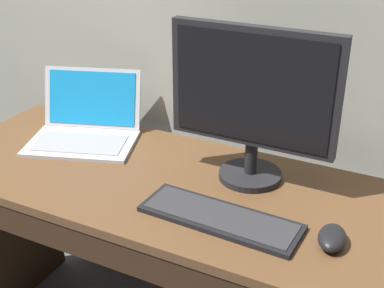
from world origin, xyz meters
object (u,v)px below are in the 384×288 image
at_px(wired_keyboard, 220,218).
at_px(computer_mouse, 332,238).
at_px(laptop_silver, 86,125).
at_px(external_monitor, 253,99).

height_order(wired_keyboard, computer_mouse, computer_mouse).
bearing_deg(laptop_silver, computer_mouse, -13.89).
xyz_separation_m(wired_keyboard, computer_mouse, (0.29, 0.03, 0.01)).
bearing_deg(laptop_silver, wired_keyboard, -21.97).
bearing_deg(wired_keyboard, laptop_silver, 158.03).
distance_m(laptop_silver, computer_mouse, 0.94).
xyz_separation_m(external_monitor, computer_mouse, (0.30, -0.21, -0.24)).
distance_m(laptop_silver, wired_keyboard, 0.68).
distance_m(wired_keyboard, computer_mouse, 0.29).
bearing_deg(wired_keyboard, computer_mouse, 5.15).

